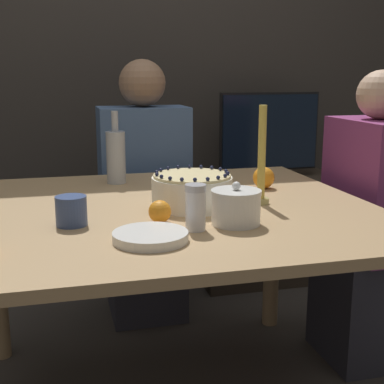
% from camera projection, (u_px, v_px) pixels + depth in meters
% --- Properties ---
extents(wall_behind, '(8.00, 0.05, 2.60)m').
position_uv_depth(wall_behind, '(113.00, 42.00, 2.88)').
color(wall_behind, '#38332D').
rests_on(wall_behind, ground_plane).
extents(dining_table, '(1.30, 1.17, 0.73)m').
position_uv_depth(dining_table, '(168.00, 236.00, 1.70)').
color(dining_table, tan).
rests_on(dining_table, ground_plane).
extents(cake, '(0.25, 0.25, 0.12)m').
position_uv_depth(cake, '(192.00, 191.00, 1.67)').
color(cake, white).
rests_on(cake, dining_table).
extents(sugar_bowl, '(0.14, 0.14, 0.12)m').
position_uv_depth(sugar_bowl, '(236.00, 207.00, 1.48)').
color(sugar_bowl, white).
rests_on(sugar_bowl, dining_table).
extents(sugar_shaker, '(0.06, 0.06, 0.12)m').
position_uv_depth(sugar_shaker, '(196.00, 207.00, 1.42)').
color(sugar_shaker, white).
rests_on(sugar_shaker, dining_table).
extents(plate_stack, '(0.19, 0.19, 0.02)m').
position_uv_depth(plate_stack, '(150.00, 236.00, 1.33)').
color(plate_stack, white).
rests_on(plate_stack, dining_table).
extents(candle, '(0.05, 0.05, 0.31)m').
position_uv_depth(candle, '(262.00, 164.00, 1.69)').
color(candle, tan).
rests_on(candle, dining_table).
extents(bottle, '(0.07, 0.07, 0.27)m').
position_uv_depth(bottle, '(116.00, 156.00, 2.01)').
color(bottle, '#B2B7BC').
rests_on(bottle, dining_table).
extents(cup, '(0.09, 0.09, 0.08)m').
position_uv_depth(cup, '(71.00, 211.00, 1.47)').
color(cup, '#384C7F').
rests_on(cup, dining_table).
extents(orange_fruit_0, '(0.06, 0.06, 0.06)m').
position_uv_depth(orange_fruit_0, '(160.00, 212.00, 1.49)').
color(orange_fruit_0, orange).
rests_on(orange_fruit_0, dining_table).
extents(orange_fruit_1, '(0.08, 0.08, 0.08)m').
position_uv_depth(orange_fruit_1, '(264.00, 178.00, 1.94)').
color(orange_fruit_1, orange).
rests_on(orange_fruit_1, dining_table).
extents(person_man_blue_shirt, '(0.40, 0.34, 1.20)m').
position_uv_depth(person_man_blue_shirt, '(145.00, 208.00, 2.48)').
color(person_man_blue_shirt, '#2D2D38').
rests_on(person_man_blue_shirt, ground_plane).
extents(person_woman_floral, '(0.34, 0.40, 1.15)m').
position_uv_depth(person_woman_floral, '(370.00, 240.00, 2.10)').
color(person_woman_floral, '#2D2D38').
rests_on(person_woman_floral, ground_plane).
extents(side_cabinet, '(0.80, 0.48, 0.57)m').
position_uv_depth(side_cabinet, '(267.00, 226.00, 3.03)').
color(side_cabinet, '#382D23').
rests_on(side_cabinet, ground_plane).
extents(tv_monitor, '(0.57, 0.10, 0.46)m').
position_uv_depth(tv_monitor, '(269.00, 134.00, 2.92)').
color(tv_monitor, black).
rests_on(tv_monitor, side_cabinet).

